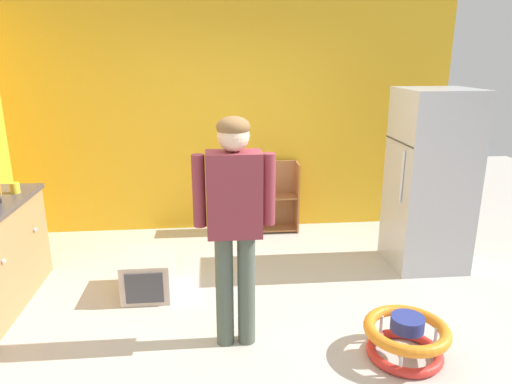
# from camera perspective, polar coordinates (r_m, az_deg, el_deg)

# --- Properties ---
(ground_plane) EXTENTS (12.00, 12.00, 0.00)m
(ground_plane) POSITION_cam_1_polar(r_m,az_deg,el_deg) (3.85, -0.67, -16.32)
(ground_plane) COLOR #BDB6AC
(ground_plane) RESTS_ON ground
(back_wall) EXTENTS (5.20, 0.06, 2.70)m
(back_wall) POSITION_cam_1_polar(r_m,az_deg,el_deg) (5.61, -2.73, 8.93)
(back_wall) COLOR gold
(back_wall) RESTS_ON ground
(refrigerator) EXTENTS (0.73, 0.68, 1.78)m
(refrigerator) POSITION_cam_1_polar(r_m,az_deg,el_deg) (4.91, 20.53, 1.35)
(refrigerator) COLOR #B7BABF
(refrigerator) RESTS_ON ground
(bookshelf) EXTENTS (0.80, 0.28, 0.85)m
(bookshelf) POSITION_cam_1_polar(r_m,az_deg,el_deg) (5.66, 0.41, -1.12)
(bookshelf) COLOR #A5663A
(bookshelf) RESTS_ON ground
(standing_person) EXTENTS (0.57, 0.23, 1.70)m
(standing_person) POSITION_cam_1_polar(r_m,az_deg,el_deg) (3.24, -2.65, -2.50)
(standing_person) COLOR #4B574B
(standing_person) RESTS_ON ground
(baby_walker) EXTENTS (0.60, 0.60, 0.32)m
(baby_walker) POSITION_cam_1_polar(r_m,az_deg,el_deg) (3.62, 17.87, -16.55)
(baby_walker) COLOR red
(baby_walker) RESTS_ON ground
(pet_carrier) EXTENTS (0.42, 0.55, 0.36)m
(pet_carrier) POSITION_cam_1_polar(r_m,az_deg,el_deg) (4.38, -13.04, -9.73)
(pet_carrier) COLOR beige
(pet_carrier) RESTS_ON ground
(yellow_cup) EXTENTS (0.08, 0.08, 0.09)m
(yellow_cup) POSITION_cam_1_polar(r_m,az_deg,el_deg) (4.65, -27.40, 0.44)
(yellow_cup) COLOR yellow
(yellow_cup) RESTS_ON kitchen_counter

